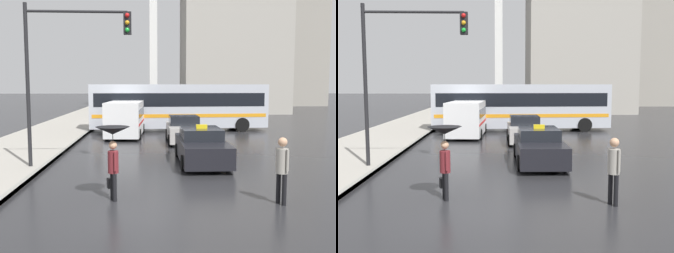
% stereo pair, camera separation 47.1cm
% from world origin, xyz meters
% --- Properties ---
extents(ground_plane, '(300.00, 300.00, 0.00)m').
position_xyz_m(ground_plane, '(0.00, 0.00, 0.00)').
color(ground_plane, '#262628').
extents(taxi, '(1.91, 4.71, 1.58)m').
position_xyz_m(taxi, '(1.87, 6.30, 0.67)').
color(taxi, black).
rests_on(taxi, ground_plane).
extents(sedan_red, '(1.91, 4.22, 1.46)m').
position_xyz_m(sedan_red, '(1.72, 12.25, 0.68)').
color(sedan_red, '#B7B2AD').
rests_on(sedan_red, ground_plane).
extents(ambulance_van, '(2.31, 5.40, 2.17)m').
position_xyz_m(ambulance_van, '(-1.65, 14.96, 1.21)').
color(ambulance_van, white).
rests_on(ambulance_van, ground_plane).
extents(city_bus, '(12.26, 3.13, 3.23)m').
position_xyz_m(city_bus, '(1.87, 17.99, 1.79)').
color(city_bus, '#B2B7C1').
rests_on(city_bus, ground_plane).
extents(pedestrian_with_umbrella, '(0.93, 0.93, 2.03)m').
position_xyz_m(pedestrian_with_umbrella, '(-1.27, 1.19, 1.59)').
color(pedestrian_with_umbrella, black).
rests_on(pedestrian_with_umbrella, ground_plane).
extents(pedestrian_man, '(0.41, 0.45, 1.79)m').
position_xyz_m(pedestrian_man, '(3.21, 0.58, 1.07)').
color(pedestrian_man, black).
rests_on(pedestrian_man, ground_plane).
extents(traffic_light, '(3.87, 0.38, 6.10)m').
position_xyz_m(traffic_light, '(-3.21, 5.25, 4.24)').
color(traffic_light, black).
rests_on(traffic_light, ground_plane).
extents(building_tower_far, '(10.49, 9.67, 25.08)m').
position_xyz_m(building_tower_far, '(22.16, 54.13, 12.54)').
color(building_tower_far, gray).
rests_on(building_tower_far, ground_plane).
extents(monument_cross, '(9.17, 0.90, 20.85)m').
position_xyz_m(monument_cross, '(0.47, 37.71, 11.83)').
color(monument_cross, white).
rests_on(monument_cross, ground_plane).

